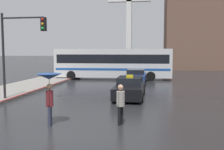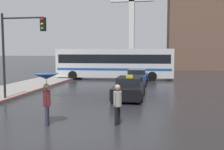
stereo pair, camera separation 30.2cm
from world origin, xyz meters
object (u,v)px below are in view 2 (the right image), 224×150
(sedan_red, at_px, (137,77))
(pedestrian_man, at_px, (118,101))
(city_bus, at_px, (115,62))
(pedestrian_with_umbrella, at_px, (46,84))
(taxi, at_px, (129,88))
(traffic_light, at_px, (20,41))
(monument_cross, at_px, (132,14))

(sedan_red, xyz_separation_m, pedestrian_man, (0.28, -13.73, 0.38))
(city_bus, relative_size, pedestrian_with_umbrella, 5.81)
(taxi, relative_size, city_bus, 0.37)
(pedestrian_with_umbrella, bearing_deg, taxi, -27.83)
(pedestrian_man, xyz_separation_m, traffic_light, (-6.60, 4.12, 2.67))
(taxi, height_order, monument_cross, monument_cross)
(traffic_light, bearing_deg, city_bus, 75.24)
(taxi, height_order, pedestrian_with_umbrella, pedestrian_with_umbrella)
(sedan_red, xyz_separation_m, pedestrian_with_umbrella, (-2.57, -14.31, 1.10))
(taxi, height_order, city_bus, city_bus)
(sedan_red, xyz_separation_m, monument_cross, (-2.69, 21.68, 8.81))
(taxi, relative_size, pedestrian_with_umbrella, 2.17)
(pedestrian_man, xyz_separation_m, monument_cross, (-2.97, 35.41, 8.44))
(taxi, bearing_deg, traffic_light, 20.36)
(pedestrian_with_umbrella, relative_size, monument_cross, 0.13)
(city_bus, xyz_separation_m, traffic_light, (-3.55, -13.48, 1.85))
(city_bus, height_order, pedestrian_man, city_bus)
(sedan_red, bearing_deg, pedestrian_man, 91.18)
(city_bus, height_order, traffic_light, traffic_light)
(pedestrian_with_umbrella, xyz_separation_m, traffic_light, (-3.74, 4.70, 1.95))
(pedestrian_man, distance_m, traffic_light, 8.22)
(taxi, distance_m, traffic_light, 7.48)
(pedestrian_man, distance_m, monument_cross, 36.53)
(taxi, bearing_deg, pedestrian_man, 91.76)
(city_bus, height_order, monument_cross, monument_cross)
(pedestrian_with_umbrella, distance_m, pedestrian_man, 3.00)
(city_bus, distance_m, monument_cross, 19.37)
(city_bus, relative_size, traffic_light, 2.35)
(pedestrian_man, bearing_deg, sedan_red, -153.45)
(pedestrian_with_umbrella, bearing_deg, city_bus, -6.64)
(taxi, xyz_separation_m, city_bus, (-2.84, 11.11, 1.20))
(pedestrian_man, height_order, monument_cross, monument_cross)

